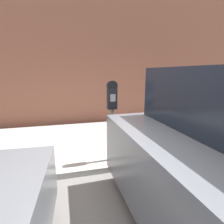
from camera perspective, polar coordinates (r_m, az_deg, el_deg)
The scene contains 4 objects.
ground_plane at distance 2.55m, azimuth -0.80°, elevation -29.08°, with size 60.00×60.00×0.00m, color slate.
sidewalk at distance 4.39m, azimuth -7.54°, elevation -9.35°, with size 24.00×2.80×0.10m.
building_facade at distance 6.21m, azimuth -10.95°, elevation 28.72°, with size 24.00×0.30×6.85m.
parking_meter at distance 3.05m, azimuth 0.00°, elevation 2.17°, with size 0.18×0.12×1.46m.
Camera 1 is at (-0.43, -1.85, 1.70)m, focal length 28.00 mm.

